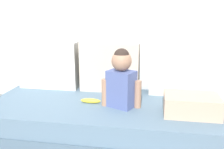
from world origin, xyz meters
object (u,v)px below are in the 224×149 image
throw_pillow_left (49,65)px  throw_pillow_right (176,65)px  banana (91,101)px  toddler (121,79)px  couch (102,125)px  throw_pillow_center (110,67)px  folded_blanket (191,105)px

throw_pillow_left → throw_pillow_right: 1.22m
throw_pillow_right → banana: throw_pillow_right is taller
throw_pillow_right → throw_pillow_left: bearing=180.0°
toddler → banana: 0.34m
couch → throw_pillow_left: (-0.61, 0.35, 0.43)m
throw_pillow_left → toddler: 0.87m
throw_pillow_left → throw_pillow_right: size_ratio=1.06×
toddler → throw_pillow_center: bearing=112.8°
toddler → folded_blanket: toddler is taller
throw_pillow_center → toddler: toddler is taller
couch → banana: banana is taller
throw_pillow_right → toddler: 0.60m
throw_pillow_center → banana: bearing=-104.5°
throw_pillow_center → banana: (-0.10, -0.37, -0.21)m
throw_pillow_center → throw_pillow_right: (0.61, 0.00, 0.04)m
throw_pillow_center → throw_pillow_right: size_ratio=1.01×
couch → throw_pillow_right: (0.61, 0.35, 0.48)m
couch → throw_pillow_center: bearing=90.0°
banana → folded_blanket: folded_blanket is taller
throw_pillow_center → banana: throw_pillow_center is taller
folded_blanket → couch: bearing=170.9°
throw_pillow_right → folded_blanket: size_ratio=1.36×
throw_pillow_left → banana: bearing=-35.6°
throw_pillow_right → folded_blanket: throw_pillow_right is taller
throw_pillow_left → banana: (0.51, -0.37, -0.21)m
throw_pillow_left → banana: size_ratio=3.40×
throw_pillow_center → toddler: size_ratio=1.17×
throw_pillow_left → throw_pillow_right: (1.22, 0.00, 0.04)m
toddler → folded_blanket: 0.56m
couch → toddler: toddler is taller
couch → throw_pillow_left: size_ratio=3.40×
throw_pillow_center → folded_blanket: 0.85m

